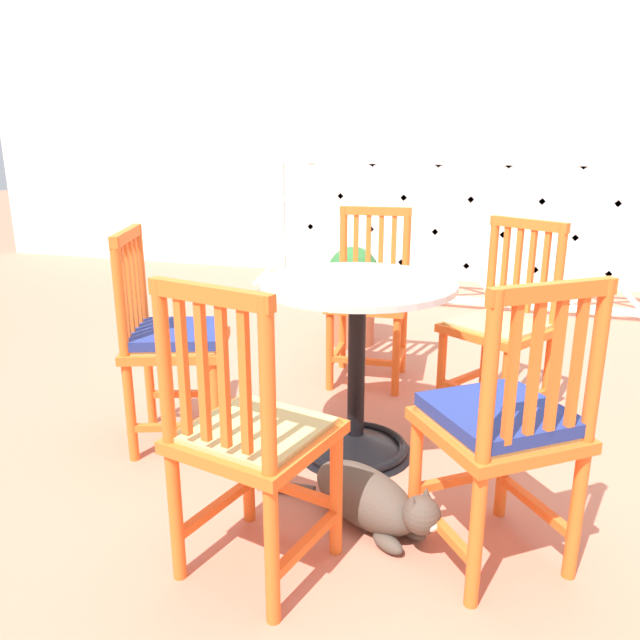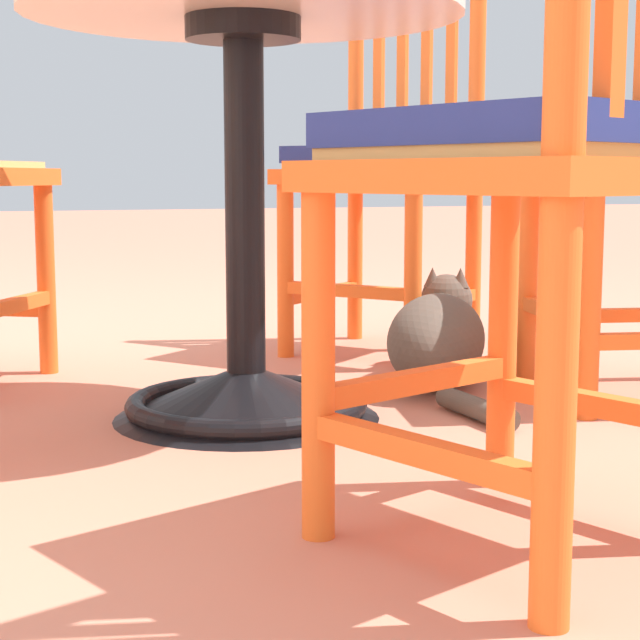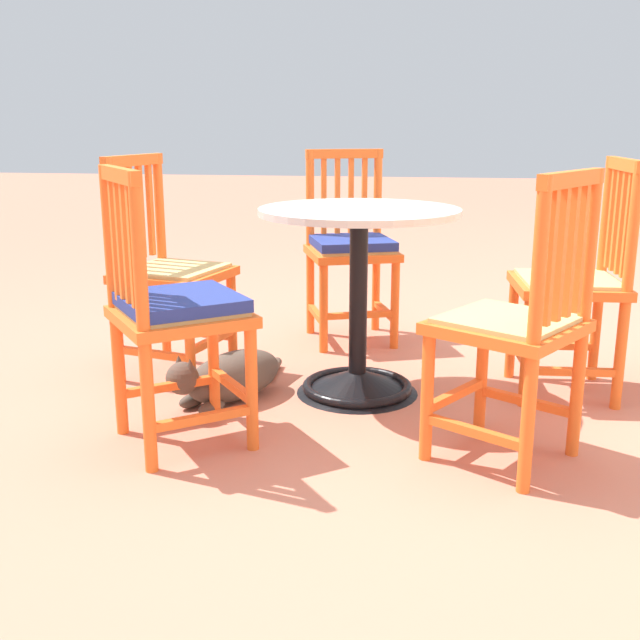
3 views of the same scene
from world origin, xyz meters
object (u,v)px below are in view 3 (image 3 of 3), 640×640
cafe_table (358,323)px  tabby_cat (227,378)px  orange_chair_tucked_in (575,285)px  orange_chair_by_planter (351,249)px  orange_chair_at_corner (168,274)px  orange_chair_facing_out (515,328)px  orange_chair_near_fence (174,313)px

cafe_table → tabby_cat: cafe_table is taller
orange_chair_tucked_in → tabby_cat: size_ratio=1.30×
orange_chair_by_planter → tabby_cat: size_ratio=1.30×
cafe_table → orange_chair_at_corner: (-0.11, -0.80, 0.15)m
orange_chair_at_corner → orange_chair_by_planter: same height
orange_chair_facing_out → tabby_cat: orange_chair_facing_out is taller
orange_chair_at_corner → orange_chair_facing_out: size_ratio=1.00×
orange_chair_by_planter → tabby_cat: (0.94, -0.37, -0.35)m
cafe_table → orange_chair_facing_out: orange_chair_facing_out is taller
orange_chair_at_corner → cafe_table: bearing=81.9°
orange_chair_tucked_in → orange_chair_by_planter: size_ratio=1.00×
orange_chair_near_fence → orange_chair_by_planter: size_ratio=1.00×
cafe_table → orange_chair_at_corner: size_ratio=0.83×
orange_chair_at_corner → orange_chair_tucked_in: size_ratio=1.00×
orange_chair_facing_out → orange_chair_tucked_in: 0.73m
cafe_table → orange_chair_near_fence: orange_chair_near_fence is taller
orange_chair_by_planter → cafe_table: bearing=8.6°
cafe_table → orange_chair_facing_out: (0.54, 0.54, 0.15)m
orange_chair_near_fence → orange_chair_by_planter: same height
orange_chair_at_corner → tabby_cat: bearing=47.6°
orange_chair_tucked_in → orange_chair_near_fence: bearing=-62.8°
orange_chair_near_fence → orange_chair_tucked_in: (-0.70, 1.36, -0.01)m
orange_chair_at_corner → tabby_cat: (0.29, 0.32, -0.34)m
orange_chair_near_fence → tabby_cat: (-0.39, 0.06, -0.35)m
orange_chair_near_fence → tabby_cat: size_ratio=1.30×
orange_chair_tucked_in → tabby_cat: 1.38m
orange_chair_at_corner → orange_chair_near_fence: 0.73m
tabby_cat → orange_chair_tucked_in: bearing=103.3°
orange_chair_at_corner → orange_chair_facing_out: (0.66, 1.34, 0.00)m
cafe_table → orange_chair_tucked_in: orange_chair_tucked_in is taller
orange_chair_tucked_in → orange_chair_facing_out: bearing=-22.9°
cafe_table → orange_chair_at_corner: bearing=-98.1°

